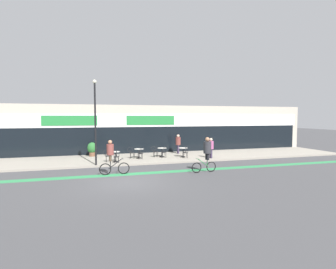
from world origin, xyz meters
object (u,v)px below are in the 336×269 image
(cafe_chair_3_near, at_px, (186,152))
(bistro_table_0, at_px, (116,155))
(bistro_table_3, at_px, (183,150))
(cafe_chair_0_side, at_px, (107,155))
(cyclist_1, at_px, (207,151))
(pedestrian_near_end, at_px, (211,146))
(bistro_table_2, at_px, (162,150))
(cafe_chair_1_side, at_px, (131,152))
(cyclist_0, at_px, (111,155))
(cafe_chair_0_near, at_px, (116,156))
(cafe_chair_2_side, at_px, (155,151))
(pedestrian_far_end, at_px, (178,142))
(cafe_chair_2_near, at_px, (164,151))
(cafe_chair_1_near, at_px, (140,153))
(planter_pot, at_px, (92,149))
(bistro_table_1, at_px, (139,151))
(lamp_post, at_px, (95,117))

(cafe_chair_3_near, bearing_deg, bistro_table_0, 97.66)
(bistro_table_3, height_order, cafe_chair_0_side, cafe_chair_0_side)
(cyclist_1, bearing_deg, pedestrian_near_end, -121.53)
(bistro_table_2, height_order, cafe_chair_1_side, cafe_chair_1_side)
(cyclist_0, bearing_deg, cafe_chair_3_near, 33.04)
(cafe_chair_0_near, relative_size, cafe_chair_2_side, 1.00)
(bistro_table_2, relative_size, pedestrian_far_end, 0.43)
(cafe_chair_2_near, relative_size, pedestrian_near_end, 0.56)
(cafe_chair_1_near, height_order, planter_pot, planter_pot)
(bistro_table_0, bearing_deg, cyclist_0, -98.31)
(cafe_chair_2_near, height_order, cyclist_0, cyclist_0)
(bistro_table_0, relative_size, planter_pot, 0.64)
(cyclist_0, xyz_separation_m, pedestrian_far_end, (6.38, 6.70, -0.02))
(bistro_table_1, relative_size, cafe_chair_1_side, 0.84)
(cafe_chair_2_near, distance_m, cyclist_1, 5.68)
(cyclist_1, distance_m, pedestrian_near_end, 4.95)
(bistro_table_1, height_order, cafe_chair_0_near, cafe_chair_0_near)
(planter_pot, bearing_deg, lamp_post, -86.59)
(cafe_chair_0_near, relative_size, pedestrian_near_end, 0.56)
(cafe_chair_0_near, bearing_deg, cafe_chair_3_near, -83.73)
(cafe_chair_1_near, bearing_deg, bistro_table_1, -5.78)
(cafe_chair_0_side, height_order, cyclist_0, cyclist_0)
(cafe_chair_3_near, height_order, cyclist_1, cyclist_1)
(bistro_table_1, bearing_deg, cyclist_1, -61.97)
(cafe_chair_0_near, xyz_separation_m, planter_pot, (-1.68, 3.83, 0.12))
(cafe_chair_3_near, height_order, lamp_post, lamp_post)
(cafe_chair_0_near, bearing_deg, cafe_chair_1_near, -60.23)
(cafe_chair_1_side, distance_m, lamp_post, 4.53)
(bistro_table_0, relative_size, cafe_chair_1_side, 0.83)
(cafe_chair_2_side, xyz_separation_m, pedestrian_far_end, (2.52, 1.47, 0.51))
(bistro_table_1, xyz_separation_m, cyclist_1, (3.19, -5.99, 0.66))
(bistro_table_3, relative_size, cyclist_0, 0.37)
(bistro_table_3, distance_m, cyclist_1, 5.60)
(bistro_table_3, bearing_deg, cafe_chair_0_side, -173.24)
(lamp_post, xyz_separation_m, pedestrian_near_end, (8.93, 0.61, -2.36))
(bistro_table_1, distance_m, pedestrian_far_end, 4.20)
(pedestrian_far_end, bearing_deg, cafe_chair_0_near, -145.35)
(planter_pot, height_order, cyclist_1, cyclist_1)
(cyclist_0, distance_m, pedestrian_far_end, 9.25)
(pedestrian_near_end, xyz_separation_m, pedestrian_far_end, (-1.70, 3.26, 0.07))
(pedestrian_near_end, bearing_deg, bistro_table_3, -39.71)
(bistro_table_1, relative_size, cyclist_0, 0.37)
(bistro_table_0, distance_m, cafe_chair_1_side, 1.77)
(lamp_post, relative_size, pedestrian_near_end, 3.60)
(cafe_chair_0_near, height_order, cafe_chair_3_near, same)
(bistro_table_2, bearing_deg, cyclist_1, -78.61)
(cafe_chair_0_side, relative_size, lamp_post, 0.16)
(cafe_chair_0_near, distance_m, cyclist_1, 6.66)
(cafe_chair_0_near, height_order, lamp_post, lamp_post)
(cafe_chair_1_near, bearing_deg, cafe_chair_2_side, -66.49)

